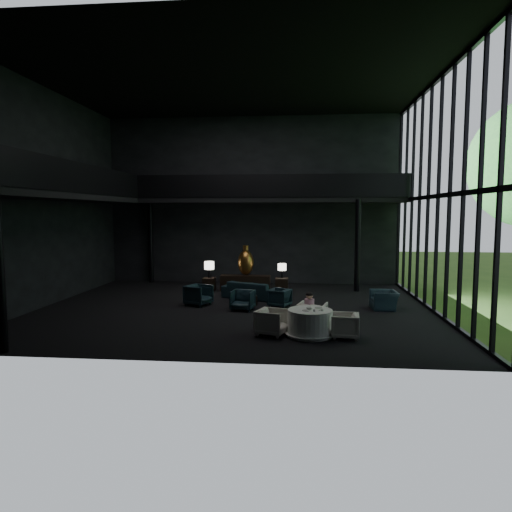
# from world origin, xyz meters

# --- Properties ---
(floor) EXTENTS (14.00, 12.00, 0.02)m
(floor) POSITION_xyz_m (0.00, 0.00, 0.00)
(floor) COLOR black
(floor) RESTS_ON ground
(ceiling) EXTENTS (14.00, 12.00, 0.02)m
(ceiling) POSITION_xyz_m (0.00, 0.00, 8.00)
(ceiling) COLOR black
(ceiling) RESTS_ON ground
(wall_back) EXTENTS (14.00, 0.04, 8.00)m
(wall_back) POSITION_xyz_m (0.00, 6.00, 4.00)
(wall_back) COLOR black
(wall_back) RESTS_ON ground
(wall_front) EXTENTS (14.00, 0.04, 8.00)m
(wall_front) POSITION_xyz_m (0.00, -6.00, 4.00)
(wall_front) COLOR black
(wall_front) RESTS_ON ground
(wall_left) EXTENTS (0.04, 12.00, 8.00)m
(wall_left) POSITION_xyz_m (-7.00, 0.00, 4.00)
(wall_left) COLOR black
(wall_left) RESTS_ON ground
(curtain_wall) EXTENTS (0.20, 12.00, 8.00)m
(curtain_wall) POSITION_xyz_m (6.95, 0.00, 4.00)
(curtain_wall) COLOR black
(curtain_wall) RESTS_ON ground
(mezzanine_left) EXTENTS (2.00, 12.00, 0.25)m
(mezzanine_left) POSITION_xyz_m (-6.00, 0.00, 4.00)
(mezzanine_left) COLOR black
(mezzanine_left) RESTS_ON wall_left
(mezzanine_back) EXTENTS (12.00, 2.00, 0.25)m
(mezzanine_back) POSITION_xyz_m (1.00, 5.00, 4.00)
(mezzanine_back) COLOR black
(mezzanine_back) RESTS_ON wall_back
(railing_left) EXTENTS (0.06, 12.00, 1.00)m
(railing_left) POSITION_xyz_m (-5.00, 0.00, 4.60)
(railing_left) COLOR black
(railing_left) RESTS_ON mezzanine_left
(railing_back) EXTENTS (12.00, 0.06, 1.00)m
(railing_back) POSITION_xyz_m (1.00, 4.00, 4.60)
(railing_back) COLOR black
(railing_back) RESTS_ON mezzanine_back
(column_nw) EXTENTS (0.24, 0.24, 4.00)m
(column_nw) POSITION_xyz_m (-5.00, 5.70, 2.00)
(column_nw) COLOR black
(column_nw) RESTS_ON floor
(column_ne) EXTENTS (0.24, 0.24, 4.00)m
(column_ne) POSITION_xyz_m (4.80, 4.00, 2.00)
(column_ne) COLOR black
(column_ne) RESTS_ON floor
(console) EXTENTS (2.18, 0.50, 0.69)m
(console) POSITION_xyz_m (-0.06, 3.56, 0.35)
(console) COLOR black
(console) RESTS_ON floor
(bronze_urn) EXTENTS (0.70, 0.70, 1.31)m
(bronze_urn) POSITION_xyz_m (-0.06, 3.75, 1.25)
(bronze_urn) COLOR olive
(bronze_urn) RESTS_ON console
(side_table_left) EXTENTS (0.52, 0.52, 0.57)m
(side_table_left) POSITION_xyz_m (-1.66, 3.52, 0.29)
(side_table_left) COLOR black
(side_table_left) RESTS_ON floor
(table_lamp_left) EXTENTS (0.43, 0.43, 0.72)m
(table_lamp_left) POSITION_xyz_m (-1.66, 3.56, 1.09)
(table_lamp_left) COLOR black
(table_lamp_left) RESTS_ON side_table_left
(side_table_right) EXTENTS (0.55, 0.55, 0.60)m
(side_table_right) POSITION_xyz_m (1.54, 3.48, 0.30)
(side_table_right) COLOR black
(side_table_right) RESTS_ON floor
(table_lamp_right) EXTENTS (0.37, 0.37, 0.61)m
(table_lamp_right) POSITION_xyz_m (1.54, 3.67, 1.04)
(table_lamp_right) COLOR black
(table_lamp_right) RESTS_ON side_table_right
(sofa) EXTENTS (2.69, 1.75, 1.02)m
(sofa) POSITION_xyz_m (0.38, 1.89, 0.51)
(sofa) COLOR #224045
(sofa) RESTS_ON floor
(lounge_armchair_west) EXTENTS (1.12, 1.15, 0.92)m
(lounge_armchair_west) POSITION_xyz_m (-1.44, 0.38, 0.46)
(lounge_armchair_west) COLOR #1C3640
(lounge_armchair_west) RESTS_ON floor
(lounge_armchair_east) EXTENTS (0.82, 0.84, 0.67)m
(lounge_armchair_east) POSITION_xyz_m (1.57, 0.41, 0.34)
(lounge_armchair_east) COLOR #163137
(lounge_armchair_east) RESTS_ON floor
(lounge_armchair_south) EXTENTS (0.88, 0.84, 0.79)m
(lounge_armchair_south) POSITION_xyz_m (0.30, -0.31, 0.40)
(lounge_armchair_south) COLOR #112F32
(lounge_armchair_south) RESTS_ON floor
(window_armchair) EXTENTS (0.65, 0.96, 0.82)m
(window_armchair) POSITION_xyz_m (5.31, 0.35, 0.41)
(window_armchair) COLOR #0D262F
(window_armchair) RESTS_ON floor
(coffee_table) EXTENTS (0.97, 0.97, 0.35)m
(coffee_table) POSITION_xyz_m (0.26, 0.78, 0.18)
(coffee_table) COLOR black
(coffee_table) RESTS_ON floor
(dining_table) EXTENTS (1.41, 1.41, 0.75)m
(dining_table) POSITION_xyz_m (2.59, -3.49, 0.33)
(dining_table) COLOR white
(dining_table) RESTS_ON floor
(dining_chair_north) EXTENTS (1.03, 0.99, 0.88)m
(dining_chair_north) POSITION_xyz_m (2.68, -2.48, 0.44)
(dining_chair_north) COLOR beige
(dining_chair_north) RESTS_ON floor
(dining_chair_east) EXTENTS (0.74, 0.78, 0.74)m
(dining_chair_east) POSITION_xyz_m (3.55, -3.59, 0.37)
(dining_chair_east) COLOR silver
(dining_chair_east) RESTS_ON floor
(dining_chair_west) EXTENTS (0.97, 1.00, 0.83)m
(dining_chair_west) POSITION_xyz_m (1.53, -3.46, 0.41)
(dining_chair_west) COLOR beige
(dining_chair_west) RESTS_ON floor
(child) EXTENTS (0.30, 0.30, 0.63)m
(child) POSITION_xyz_m (2.59, -2.56, 0.76)
(child) COLOR #E1ADC9
(child) RESTS_ON dining_chair_north
(plate_a) EXTENTS (0.29, 0.29, 0.01)m
(plate_a) POSITION_xyz_m (2.48, -3.65, 0.76)
(plate_a) COLOR white
(plate_a) RESTS_ON dining_table
(plate_b) EXTENTS (0.25, 0.25, 0.01)m
(plate_b) POSITION_xyz_m (2.84, -3.26, 0.76)
(plate_b) COLOR white
(plate_b) RESTS_ON dining_table
(saucer) EXTENTS (0.20, 0.20, 0.01)m
(saucer) POSITION_xyz_m (2.90, -3.58, 0.76)
(saucer) COLOR white
(saucer) RESTS_ON dining_table
(coffee_cup) EXTENTS (0.09, 0.09, 0.05)m
(coffee_cup) POSITION_xyz_m (2.92, -3.63, 0.79)
(coffee_cup) COLOR white
(coffee_cup) RESTS_ON saucer
(cereal_bowl) EXTENTS (0.16, 0.16, 0.08)m
(cereal_bowl) POSITION_xyz_m (2.57, -3.46, 0.79)
(cereal_bowl) COLOR white
(cereal_bowl) RESTS_ON dining_table
(cream_pot) EXTENTS (0.06, 0.06, 0.06)m
(cream_pot) POSITION_xyz_m (2.70, -3.72, 0.78)
(cream_pot) COLOR #99999E
(cream_pot) RESTS_ON dining_table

